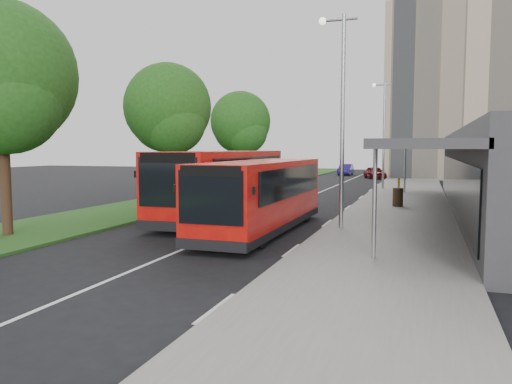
% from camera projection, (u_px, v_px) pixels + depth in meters
% --- Properties ---
extents(ground, '(120.00, 120.00, 0.00)m').
position_uv_depth(ground, '(220.00, 234.00, 18.58)').
color(ground, black).
rests_on(ground, ground).
extents(pavement, '(5.00, 80.00, 0.15)m').
position_uv_depth(pavement, '(406.00, 192.00, 35.53)').
color(pavement, gray).
rests_on(pavement, ground).
extents(grass_verge, '(5.00, 80.00, 0.10)m').
position_uv_depth(grass_verge, '(236.00, 188.00, 39.68)').
color(grass_verge, '#1B4917').
rests_on(grass_verge, ground).
extents(lane_centre_line, '(0.12, 70.00, 0.01)m').
position_uv_depth(lane_centre_line, '(308.00, 197.00, 32.73)').
color(lane_centre_line, silver).
rests_on(lane_centre_line, ground).
extents(kerb_dashes, '(0.12, 56.00, 0.01)m').
position_uv_depth(kerb_dashes, '(366.00, 193.00, 35.46)').
color(kerb_dashes, silver).
rests_on(kerb_dashes, ground).
extents(office_block, '(22.00, 12.00, 18.00)m').
position_uv_depth(office_block, '(494.00, 94.00, 52.96)').
color(office_block, tan).
rests_on(office_block, ground).
extents(station_building, '(7.70, 26.00, 4.00)m').
position_uv_depth(station_building, '(510.00, 174.00, 22.49)').
color(station_building, '#323235').
rests_on(station_building, ground).
extents(tree_near, '(5.22, 5.22, 8.39)m').
position_uv_depth(tree_near, '(2.00, 85.00, 17.57)').
color(tree_near, '#372016').
rests_on(tree_near, ground).
extents(tree_mid, '(5.05, 5.05, 8.11)m').
position_uv_depth(tree_mid, '(168.00, 113.00, 28.91)').
color(tree_mid, '#372016').
rests_on(tree_mid, ground).
extents(tree_far, '(4.85, 4.85, 7.79)m').
position_uv_depth(tree_far, '(240.00, 126.00, 40.25)').
color(tree_far, '#372016').
rests_on(tree_far, ground).
extents(lamp_post_near, '(1.44, 0.28, 8.00)m').
position_uv_depth(lamp_post_near, '(340.00, 108.00, 18.74)').
color(lamp_post_near, '#919399').
rests_on(lamp_post_near, pavement).
extents(lamp_post_far, '(1.44, 0.28, 8.00)m').
position_uv_depth(lamp_post_far, '(383.00, 128.00, 37.62)').
color(lamp_post_far, '#919399').
rests_on(lamp_post_far, pavement).
extents(bus_main, '(2.62, 9.64, 2.72)m').
position_uv_depth(bus_main, '(262.00, 196.00, 18.96)').
color(bus_main, red).
rests_on(bus_main, ground).
extents(bus_second, '(2.94, 10.88, 3.07)m').
position_uv_depth(bus_second, '(223.00, 184.00, 22.82)').
color(bus_second, red).
rests_on(bus_second, ground).
extents(litter_bin, '(0.64, 0.64, 0.97)m').
position_uv_depth(litter_bin, '(398.00, 197.00, 26.21)').
color(litter_bin, '#332314').
rests_on(litter_bin, pavement).
extents(bollard, '(0.17, 0.17, 1.02)m').
position_uv_depth(bollard, '(399.00, 185.00, 34.94)').
color(bollard, yellow).
rests_on(bollard, pavement).
extents(car_near, '(2.96, 4.08, 1.29)m').
position_uv_depth(car_near, '(375.00, 173.00, 52.66)').
color(car_near, '#5C0D0F').
rests_on(car_near, ground).
extents(car_far, '(1.44, 4.04, 1.33)m').
position_uv_depth(car_far, '(346.00, 170.00, 59.79)').
color(car_far, navy).
rests_on(car_far, ground).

